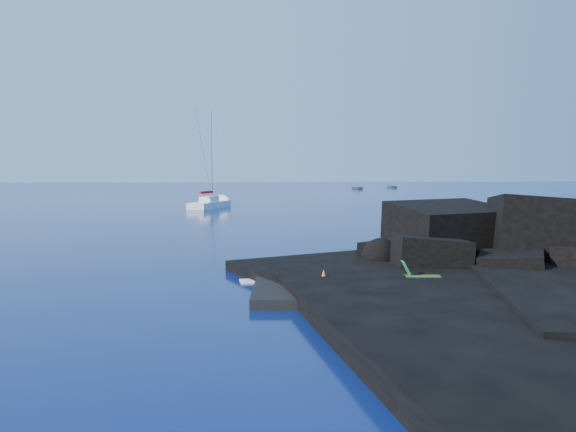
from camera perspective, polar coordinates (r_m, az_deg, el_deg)
The scene contains 11 objects.
ground at distance 20.99m, azimuth -4.04°, elevation -8.18°, with size 400.00×400.00×0.00m, color #041940.
headland at distance 27.54m, azimuth 24.01°, elevation -5.49°, with size 24.00×24.00×3.60m, color black, non-canonical shape.
beach at distance 22.08m, azimuth 7.77°, elevation -7.57°, with size 8.50×6.00×0.70m, color black.
surf_foam at distance 26.49m, azimuth 6.51°, elevation -5.50°, with size 10.00×8.00×0.06m, color white, non-canonical shape.
sailboat at distance 69.83m, azimuth -7.86°, elevation 0.80°, with size 2.41×11.47×12.03m, color white, non-canonical shape.
deck_chair at distance 22.00m, azimuth 13.52°, elevation -5.49°, with size 1.40×0.61×0.96m, color #1C803A, non-canonical shape.
towel at distance 21.37m, azimuth 4.26°, elevation -6.92°, with size 2.11×1.00×0.06m, color silver.
sunbather at distance 21.34m, azimuth 4.26°, elevation -6.57°, with size 1.58×0.39×0.21m, color tan, non-canonical shape.
marker_cone at distance 21.63m, azimuth 3.65°, elevation -6.14°, with size 0.34×0.34×0.52m, color orange.
distant_boat_a at distance 139.24m, azimuth 7.05°, elevation 2.72°, with size 1.26×4.05×0.54m, color #29292E.
distant_boat_b at distance 150.30m, azimuth 10.52°, elevation 2.82°, with size 1.24×4.00×0.53m, color #2C2B31.
Camera 1 is at (-0.66, -20.45, 4.67)m, focal length 35.00 mm.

